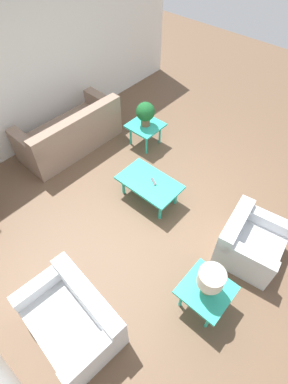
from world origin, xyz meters
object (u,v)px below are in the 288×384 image
(side_table_lamp, at_px, (206,291))
(loveseat, at_px, (73,319))
(potted_plant, at_px, (145,113))
(table_lamp, at_px, (211,280))
(sofa, at_px, (71,134))
(coffee_table, at_px, (149,184))
(side_table_plant, at_px, (145,127))
(armchair, at_px, (249,243))

(side_table_lamp, bearing_deg, loveseat, 51.27)
(potted_plant, relative_size, table_lamp, 1.10)
(sofa, height_order, potted_plant, potted_plant)
(side_table_lamp, height_order, table_lamp, table_lamp)
(loveseat, bearing_deg, sofa, 146.20)
(coffee_table, xyz_separation_m, side_table_plant, (0.99, -1.03, 0.04))
(sofa, bearing_deg, side_table_lamp, 77.65)
(sofa, bearing_deg, table_lamp, 77.65)
(side_table_plant, xyz_separation_m, potted_plant, (0.00, 0.00, 0.33))
(coffee_table, relative_size, side_table_lamp, 1.69)
(side_table_plant, xyz_separation_m, table_lamp, (-2.70, 1.95, 0.34))
(loveseat, xyz_separation_m, potted_plant, (1.67, -3.23, 0.46))
(armchair, bearing_deg, coffee_table, 86.37)
(sofa, distance_m, side_table_lamp, 3.83)
(sofa, distance_m, armchair, 3.76)
(armchair, xyz_separation_m, table_lamp, (0.05, 1.06, 0.47))
(sofa, height_order, side_table_lamp, sofa)
(armchair, bearing_deg, sofa, 83.84)
(loveseat, height_order, table_lamp, table_lamp)
(loveseat, xyz_separation_m, side_table_lamp, (-1.03, -1.28, 0.13))
(coffee_table, distance_m, table_lamp, 1.98)
(coffee_table, relative_size, potted_plant, 2.15)
(sofa, relative_size, side_table_plant, 3.33)
(coffee_table, distance_m, potted_plant, 1.48)
(armchair, bearing_deg, potted_plant, 63.85)
(loveseat, bearing_deg, coffee_table, 112.80)
(loveseat, distance_m, side_table_plant, 3.64)
(potted_plant, height_order, table_lamp, potted_plant)
(side_table_plant, relative_size, table_lamp, 1.40)
(side_table_plant, relative_size, side_table_lamp, 1.00)
(table_lamp, bearing_deg, loveseat, 51.27)
(potted_plant, bearing_deg, loveseat, 117.36)
(side_table_lamp, height_order, potted_plant, potted_plant)
(loveseat, distance_m, potted_plant, 3.66)
(armchair, distance_m, side_table_lamp, 1.07)
(armchair, distance_m, potted_plant, 2.92)
(side_table_lamp, distance_m, potted_plant, 3.34)
(potted_plant, distance_m, table_lamp, 3.33)
(armchair, xyz_separation_m, loveseat, (1.07, 2.34, -0.01))
(side_table_lamp, bearing_deg, coffee_table, -28.26)
(sofa, distance_m, side_table_plant, 1.44)
(armchair, bearing_deg, side_table_lamp, 169.22)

